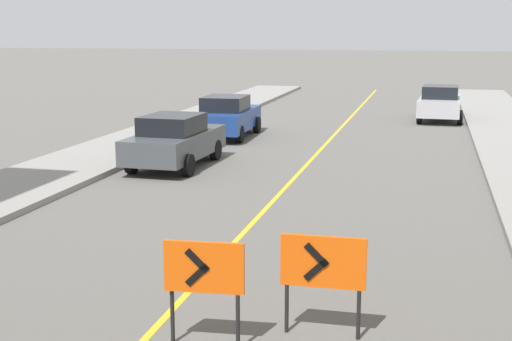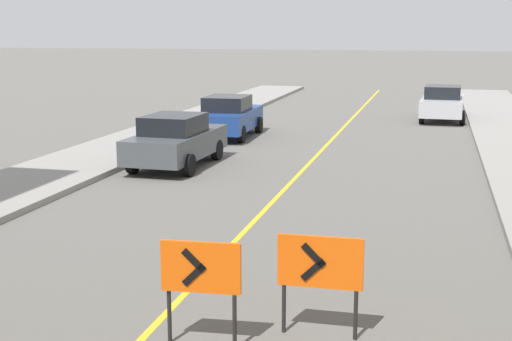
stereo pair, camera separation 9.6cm
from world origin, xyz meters
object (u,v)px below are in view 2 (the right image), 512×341
at_px(parked_car_curb_mid, 229,116).
at_px(parked_car_curb_far, 442,103).
at_px(arrow_barricade_primary, 201,272).
at_px(parked_car_curb_near, 176,140).
at_px(arrow_barricade_secondary, 320,266).

distance_m(parked_car_curb_mid, parked_car_curb_far, 10.67).
bearing_deg(arrow_barricade_primary, parked_car_curb_far, 78.05).
xyz_separation_m(parked_car_curb_near, parked_car_curb_far, (7.85, 13.20, 0.00)).
bearing_deg(arrow_barricade_secondary, parked_car_curb_far, 85.26).
distance_m(parked_car_curb_near, parked_car_curb_mid, 6.12).
bearing_deg(parked_car_curb_far, parked_car_curb_mid, -135.98).
bearing_deg(arrow_barricade_primary, parked_car_curb_near, 107.20).
distance_m(arrow_barricade_primary, arrow_barricade_secondary, 1.60).
bearing_deg(parked_car_curb_mid, arrow_barricade_primary, -76.87).
height_order(arrow_barricade_secondary, parked_car_curb_mid, parked_car_curb_mid).
height_order(arrow_barricade_secondary, parked_car_curb_near, parked_car_curb_near).
height_order(parked_car_curb_near, parked_car_curb_mid, same).
bearing_deg(parked_car_curb_far, arrow_barricade_secondary, -91.67).
bearing_deg(parked_car_curb_near, arrow_barricade_primary, -66.07).
bearing_deg(arrow_barricade_primary, arrow_barricade_secondary, 21.05).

